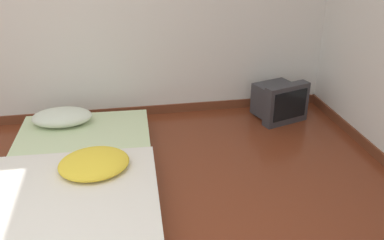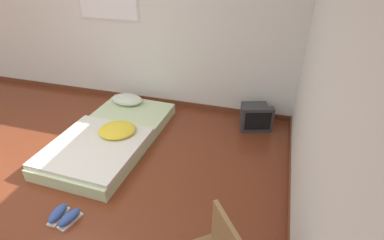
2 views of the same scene
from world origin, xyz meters
name	(u,v)px [view 1 (image 1 of 2)]	position (x,y,z in m)	size (l,w,h in m)	color
mattress_bed	(76,179)	(0.19, 1.22, 0.11)	(1.18, 2.12, 0.31)	beige
crt_tv	(279,101)	(2.08, 2.18, 0.19)	(0.52, 0.49, 0.39)	#333338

